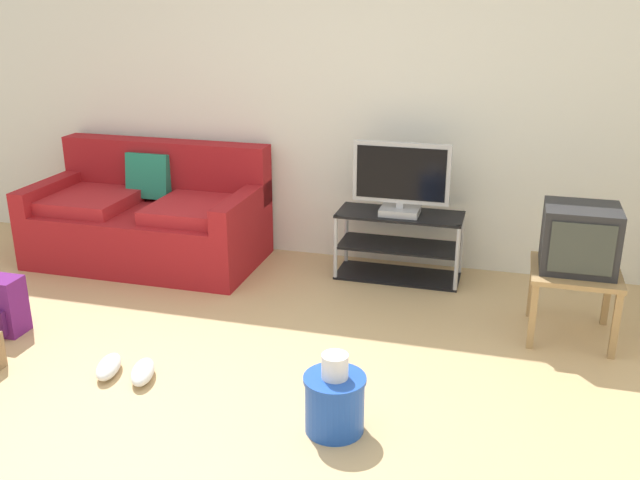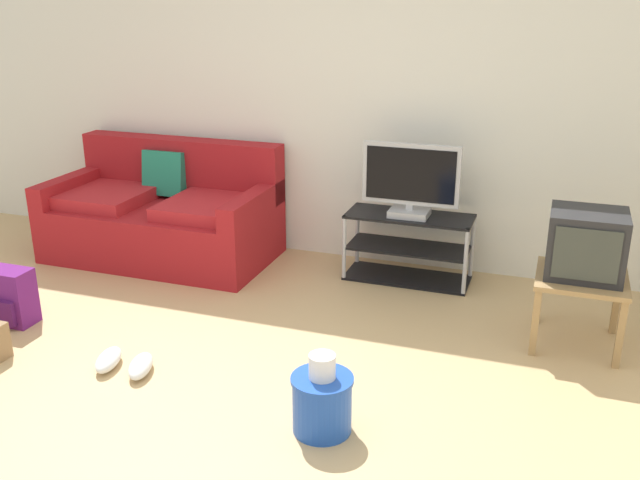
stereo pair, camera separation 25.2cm
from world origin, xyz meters
name	(u,v)px [view 2 (the right image)]	position (x,y,z in m)	size (l,w,h in m)	color
ground_plane	(208,416)	(0.00, 0.00, -0.01)	(9.00, 9.80, 0.02)	tan
wall_back	(352,86)	(0.00, 2.45, 1.35)	(9.00, 0.10, 2.70)	silver
couch	(165,216)	(-1.40, 1.95, 0.33)	(1.76, 0.94, 0.89)	maroon
tv_stand	(408,247)	(0.56, 2.09, 0.25)	(0.91, 0.37, 0.50)	black
flat_tv	(411,181)	(0.56, 2.07, 0.76)	(0.70, 0.22, 0.53)	#B2B2B7
side_table	(580,287)	(1.75, 1.43, 0.37)	(0.52, 0.52, 0.44)	#9E7A4C
crt_tv	(586,244)	(1.75, 1.44, 0.64)	(0.43, 0.39, 0.39)	#232326
backpack	(9,297)	(-1.69, 0.52, 0.18)	(0.31, 0.25, 0.37)	#661E70
cleaning_bucket	(322,399)	(0.59, 0.07, 0.17)	(0.31, 0.31, 0.41)	blue
sneakers_pair	(124,363)	(-0.65, 0.24, 0.04)	(0.41, 0.30, 0.09)	white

